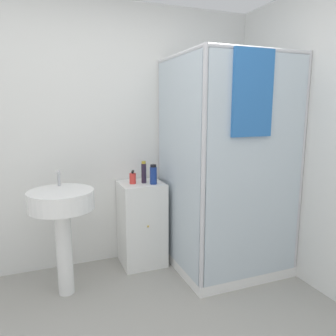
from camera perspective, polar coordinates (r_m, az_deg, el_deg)
The scene contains 7 objects.
wall_back at distance 3.21m, azimuth -13.51°, elevation 5.27°, with size 6.40×0.06×2.50m, color white.
shower_enclosure at distance 3.16m, azimuth 9.33°, elevation -8.38°, with size 0.99×1.02×1.98m.
vanity_cabinet at distance 3.26m, azimuth -4.62°, elevation -9.57°, with size 0.41×0.42×0.82m.
sink at distance 2.77m, azimuth -17.98°, elevation -7.32°, with size 0.52×0.52×1.01m.
soap_dispenser at distance 3.10m, azimuth -6.17°, elevation -1.77°, with size 0.06×0.06×0.13m.
shampoo_bottle_tall_black at distance 3.11m, azimuth -4.23°, elevation -0.77°, with size 0.05×0.05×0.21m.
shampoo_bottle_blue at distance 3.06m, azimuth -2.57°, elevation -1.17°, with size 0.07×0.07×0.19m.
Camera 1 is at (-0.44, -1.47, 1.53)m, focal length 35.00 mm.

